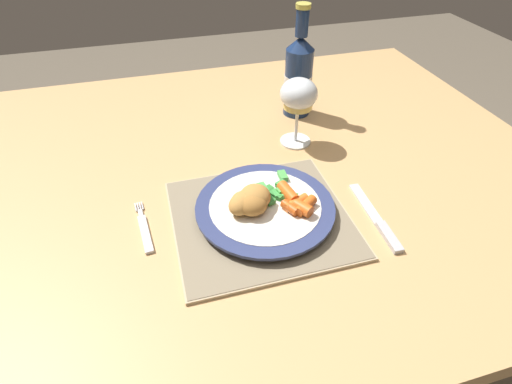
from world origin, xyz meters
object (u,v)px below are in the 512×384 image
(dinner_plate, at_px, (265,208))
(table_knife, at_px, (379,222))
(fork, at_px, (144,230))
(wine_glass, at_px, (299,97))
(dining_table, at_px, (232,196))
(bottle, at_px, (298,76))

(dinner_plate, distance_m, table_knife, 0.20)
(fork, bearing_deg, wine_glass, 29.43)
(dining_table, height_order, dinner_plate, dinner_plate)
(dining_table, distance_m, dinner_plate, 0.19)
(fork, height_order, table_knife, table_knife)
(dining_table, height_order, wine_glass, wine_glass)
(wine_glass, bearing_deg, fork, -150.57)
(dining_table, xyz_separation_m, dinner_plate, (0.03, -0.16, 0.10))
(dining_table, xyz_separation_m, bottle, (0.21, 0.18, 0.18))
(dinner_plate, distance_m, bottle, 0.40)
(dinner_plate, height_order, bottle, bottle)
(dinner_plate, height_order, fork, dinner_plate)
(bottle, bearing_deg, table_knife, -89.71)
(fork, bearing_deg, table_knife, -13.00)
(table_knife, bearing_deg, wine_glass, 99.91)
(dinner_plate, bearing_deg, fork, 175.06)
(table_knife, distance_m, bottle, 0.43)
(dining_table, distance_m, wine_glass, 0.26)
(wine_glass, relative_size, bottle, 0.58)
(dining_table, relative_size, table_knife, 7.55)
(dinner_plate, relative_size, wine_glass, 1.64)
(dinner_plate, bearing_deg, table_knife, -21.51)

